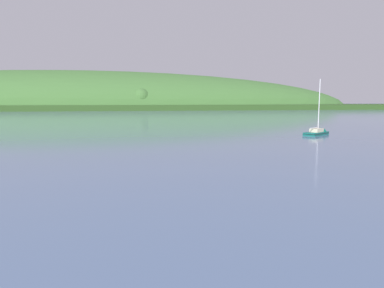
{
  "coord_description": "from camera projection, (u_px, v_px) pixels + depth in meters",
  "views": [
    {
      "loc": [
        -2.99,
        11.71,
        5.51
      ],
      "look_at": [
        6.85,
        44.91,
        1.22
      ],
      "focal_mm": 32.53,
      "sensor_mm": 36.0,
      "label": 1
    }
  ],
  "objects": [
    {
      "name": "far_shoreline_hill",
      "position": [
        84.0,
        109.0,
        246.07
      ],
      "size": [
        523.14,
        159.39,
        53.42
      ],
      "rotation": [
        0.0,
        0.0,
        -0.1
      ],
      "color": "#27431B",
      "rests_on": "ground"
    },
    {
      "name": "sailboat_midwater_white",
      "position": [
        318.0,
        133.0,
        57.23
      ],
      "size": [
        6.13,
        4.64,
        9.96
      ],
      "rotation": [
        0.0,
        0.0,
        0.51
      ],
      "color": "#0F564C",
      "rests_on": "ground"
    }
  ]
}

